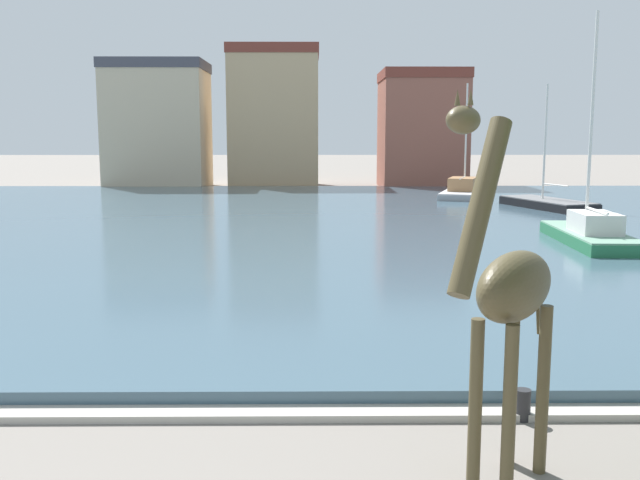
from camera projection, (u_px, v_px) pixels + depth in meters
name	position (u px, v px, depth m)	size (l,w,h in m)	color
harbor_water	(268.00, 224.00, 33.97)	(77.92, 45.66, 0.33)	#3D5666
quay_edge_coping	(175.00, 414.00, 11.17)	(77.92, 0.50, 0.12)	#ADA89E
giraffe_statue	(510.00, 296.00, 8.57)	(2.03, 2.45, 4.89)	#4C4228
sailboat_grey	(464.00, 192.00, 47.73)	(4.96, 9.44, 7.76)	#939399
sailboat_black	(540.00, 205.00, 40.20)	(4.22, 7.49, 7.17)	black
sailboat_green	(585.00, 236.00, 27.28)	(2.37, 7.62, 8.93)	#236B42
mooring_bollard	(523.00, 405.00, 11.04)	(0.24, 0.24, 0.50)	#232326
townhouse_tall_gabled	(158.00, 125.00, 58.28)	(8.08, 6.84, 10.32)	#C6B293
townhouse_narrow_midrow	(274.00, 117.00, 59.55)	(7.47, 6.54, 11.60)	tan
townhouse_wide_warehouse	(422.00, 129.00, 58.90)	(6.89, 7.37, 9.59)	#8E5142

